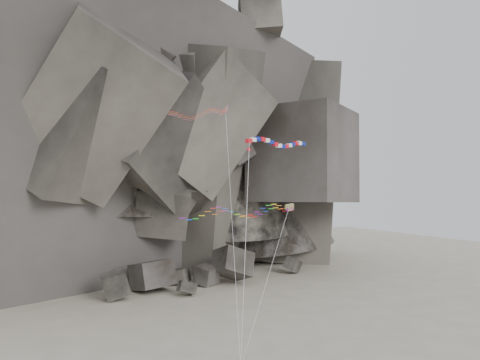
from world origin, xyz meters
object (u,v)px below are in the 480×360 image
pennant_kite (247,189)px  delta_kite (196,114)px  banner_kite (278,144)px  parafoil_kite (234,212)px

pennant_kite → delta_kite: bearing=139.5°
delta_kite → banner_kite: delta_kite is taller
delta_kite → parafoil_kite: bearing=-65.9°
parafoil_kite → pennant_kite: (2.65, 1.45, 2.70)m
parafoil_kite → delta_kite: bearing=109.7°
delta_kite → pennant_kite: size_ratio=1.24×
delta_kite → pennant_kite: bearing=-38.4°
delta_kite → banner_kite: size_ratio=1.16×
pennant_kite → banner_kite: bearing=12.7°
banner_kite → pennant_kite: 10.20m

